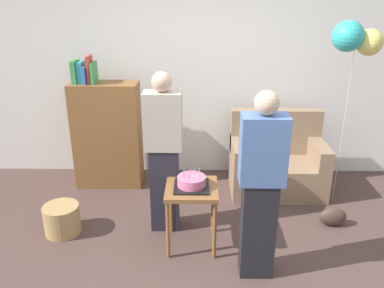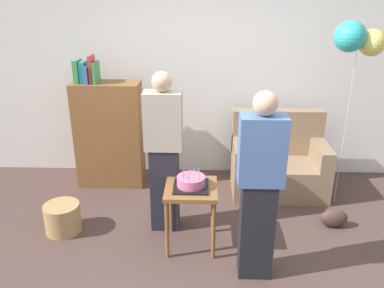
% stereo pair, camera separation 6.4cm
% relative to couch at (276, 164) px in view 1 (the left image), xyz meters
% --- Properties ---
extents(ground_plane, '(8.00, 8.00, 0.00)m').
position_rel_couch_xyz_m(ground_plane, '(-0.83, -1.48, -0.34)').
color(ground_plane, '#4C3833').
extents(wall_back, '(6.00, 0.10, 2.70)m').
position_rel_couch_xyz_m(wall_back, '(-0.83, 0.57, 1.01)').
color(wall_back, silver).
rests_on(wall_back, ground_plane).
extents(couch, '(1.10, 0.70, 0.96)m').
position_rel_couch_xyz_m(couch, '(0.00, 0.00, 0.00)').
color(couch, '#8C7054').
rests_on(couch, ground_plane).
extents(bookshelf, '(0.80, 0.36, 1.61)m').
position_rel_couch_xyz_m(bookshelf, '(-2.07, 0.12, 0.33)').
color(bookshelf, brown).
rests_on(bookshelf, ground_plane).
extents(side_table, '(0.48, 0.48, 0.62)m').
position_rel_couch_xyz_m(side_table, '(-1.01, -1.16, 0.19)').
color(side_table, brown).
rests_on(side_table, ground_plane).
extents(birthday_cake, '(0.32, 0.32, 0.17)m').
position_rel_couch_xyz_m(birthday_cake, '(-1.01, -1.16, 0.33)').
color(birthday_cake, black).
rests_on(birthday_cake, side_table).
extents(person_blowing_candles, '(0.36, 0.22, 1.63)m').
position_rel_couch_xyz_m(person_blowing_candles, '(-1.29, -0.86, 0.49)').
color(person_blowing_candles, '#23232D').
rests_on(person_blowing_candles, ground_plane).
extents(person_holding_cake, '(0.36, 0.22, 1.63)m').
position_rel_couch_xyz_m(person_holding_cake, '(-0.45, -1.55, 0.49)').
color(person_holding_cake, black).
rests_on(person_holding_cake, ground_plane).
extents(wicker_basket, '(0.36, 0.36, 0.30)m').
position_rel_couch_xyz_m(wicker_basket, '(-2.33, -0.98, -0.19)').
color(wicker_basket, '#A88451').
rests_on(wicker_basket, ground_plane).
extents(handbag, '(0.28, 0.14, 0.20)m').
position_rel_couch_xyz_m(handbag, '(0.46, -0.81, -0.24)').
color(handbag, '#473328').
rests_on(handbag, ground_plane).
extents(balloon_bunch, '(0.53, 0.32, 2.04)m').
position_rel_couch_xyz_m(balloon_bunch, '(0.62, -0.32, 1.52)').
color(balloon_bunch, silver).
rests_on(balloon_bunch, ground_plane).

